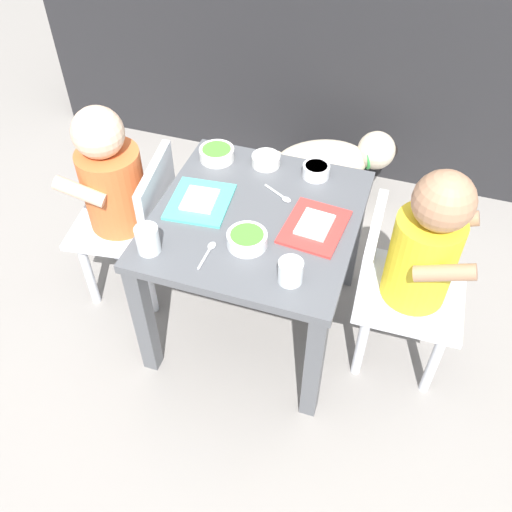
# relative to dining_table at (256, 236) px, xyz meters

# --- Properties ---
(ground_plane) EXTENTS (7.00, 7.00, 0.00)m
(ground_plane) POSITION_rel_dining_table_xyz_m (0.00, 0.00, -0.37)
(ground_plane) COLOR gray
(kitchen_cabinet_back) EXTENTS (2.38, 0.32, 1.05)m
(kitchen_cabinet_back) POSITION_rel_dining_table_xyz_m (0.00, 1.03, 0.16)
(kitchen_cabinet_back) COLOR #232326
(kitchen_cabinet_back) RESTS_ON ground
(dining_table) EXTENTS (0.54, 0.57, 0.45)m
(dining_table) POSITION_rel_dining_table_xyz_m (0.00, 0.00, 0.00)
(dining_table) COLOR #515459
(dining_table) RESTS_ON ground
(seated_child_left) EXTENTS (0.31, 0.31, 0.67)m
(seated_child_left) POSITION_rel_dining_table_xyz_m (-0.43, 0.02, 0.05)
(seated_child_left) COLOR silver
(seated_child_left) RESTS_ON ground
(seated_child_right) EXTENTS (0.29, 0.29, 0.68)m
(seated_child_right) POSITION_rel_dining_table_xyz_m (0.43, 0.01, 0.06)
(seated_child_right) COLOR silver
(seated_child_right) RESTS_ON ground
(dog) EXTENTS (0.45, 0.30, 0.31)m
(dog) POSITION_rel_dining_table_xyz_m (0.09, 0.64, -0.17)
(dog) COLOR beige
(dog) RESTS_ON ground
(food_tray_left) EXTENTS (0.18, 0.19, 0.02)m
(food_tray_left) POSITION_rel_dining_table_xyz_m (-0.16, 0.00, 0.08)
(food_tray_left) COLOR #4CC6BC
(food_tray_left) RESTS_ON dining_table
(food_tray_right) EXTENTS (0.16, 0.20, 0.02)m
(food_tray_right) POSITION_rel_dining_table_xyz_m (0.16, 0.00, 0.08)
(food_tray_right) COLOR red
(food_tray_right) RESTS_ON dining_table
(water_cup_left) EXTENTS (0.06, 0.06, 0.06)m
(water_cup_left) POSITION_rel_dining_table_xyz_m (0.15, -0.19, 0.10)
(water_cup_left) COLOR white
(water_cup_left) RESTS_ON dining_table
(water_cup_right) EXTENTS (0.06, 0.06, 0.07)m
(water_cup_right) POSITION_rel_dining_table_xyz_m (-0.21, -0.21, 0.11)
(water_cup_right) COLOR white
(water_cup_right) RESTS_ON dining_table
(cereal_bowl_left_side) EXTENTS (0.08, 0.08, 0.03)m
(cereal_bowl_left_side) POSITION_rel_dining_table_xyz_m (-0.04, 0.22, 0.10)
(cereal_bowl_left_side) COLOR white
(cereal_bowl_left_side) RESTS_ON dining_table
(cereal_bowl_right_side) EXTENTS (0.08, 0.08, 0.04)m
(cereal_bowl_right_side) POSITION_rel_dining_table_xyz_m (0.11, 0.21, 0.10)
(cereal_bowl_right_side) COLOR white
(cereal_bowl_right_side) RESTS_ON dining_table
(veggie_bowl_far) EXTENTS (0.10, 0.10, 0.04)m
(veggie_bowl_far) POSITION_rel_dining_table_xyz_m (0.01, -0.11, 0.10)
(veggie_bowl_far) COLOR white
(veggie_bowl_far) RESTS_ON dining_table
(veggie_bowl_near) EXTENTS (0.10, 0.10, 0.04)m
(veggie_bowl_near) POSITION_rel_dining_table_xyz_m (-0.19, 0.20, 0.10)
(veggie_bowl_near) COLOR white
(veggie_bowl_near) RESTS_ON dining_table
(spoon_by_left_tray) EXTENTS (0.02, 0.10, 0.01)m
(spoon_by_left_tray) POSITION_rel_dining_table_xyz_m (-0.07, -0.17, 0.08)
(spoon_by_left_tray) COLOR silver
(spoon_by_left_tray) RESTS_ON dining_table
(spoon_by_right_tray) EXTENTS (0.09, 0.06, 0.01)m
(spoon_by_right_tray) POSITION_rel_dining_table_xyz_m (0.04, 0.10, 0.08)
(spoon_by_right_tray) COLOR silver
(spoon_by_right_tray) RESTS_ON dining_table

